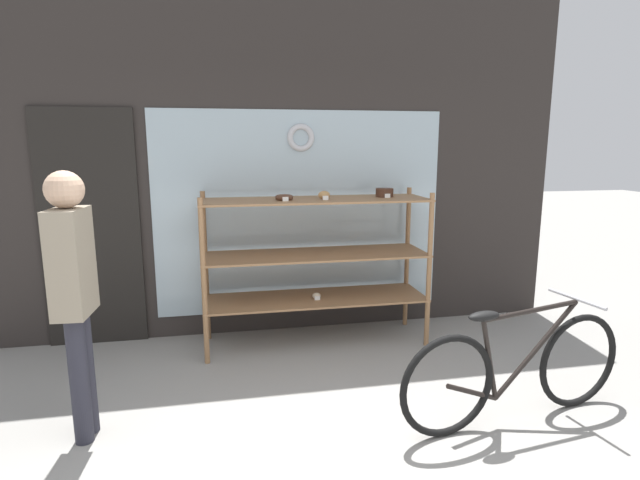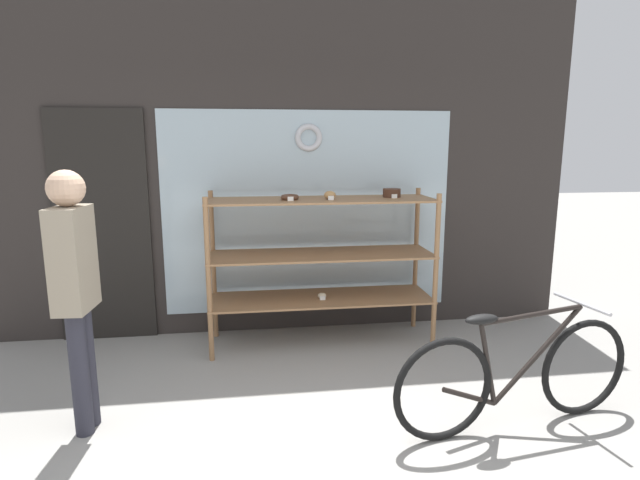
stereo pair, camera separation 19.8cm
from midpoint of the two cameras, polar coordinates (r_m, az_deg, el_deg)
name	(u,v)px [view 1 (the left image)]	position (r m, az deg, el deg)	size (l,w,h in m)	color
storefront_facade	(274,170)	(4.73, -6.49, 7.93)	(5.53, 0.13, 3.19)	#2D2826
display_case	(317,251)	(4.44, -1.64, -1.32)	(1.98, 0.58, 1.40)	#8E6642
bicycle	(516,369)	(3.53, 19.98, -13.74)	(1.71, 0.46, 0.80)	black
pedestrian	(74,286)	(3.32, -27.89, -4.71)	(0.22, 0.33, 1.65)	#282833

